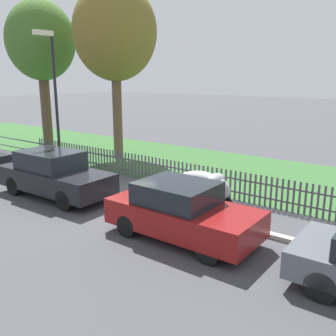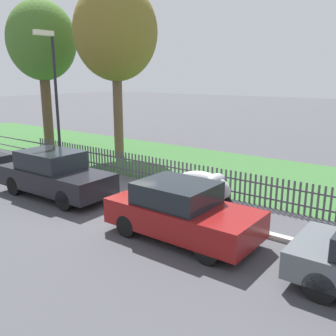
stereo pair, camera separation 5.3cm
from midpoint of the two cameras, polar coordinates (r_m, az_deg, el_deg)
The scene contains 10 objects.
ground_plane at distance 12.82m, azimuth -9.53°, elevation -4.09°, with size 120.00×120.00×0.00m, color #424247.
kerb_stone at distance 12.86m, azimuth -9.22°, elevation -3.73°, with size 42.12×0.20×0.12m, color #B2ADA3.
grass_strip at distance 16.91m, azimuth 4.07°, elevation 0.51°, with size 42.12×6.68×0.01m, color #33602D.
park_fence at distance 14.19m, azimuth -3.27°, elevation -0.09°, with size 42.12×0.05×0.98m.
parked_car_black_saloon at distance 12.89m, azimuth -17.05°, elevation -0.91°, with size 4.22×1.74×1.52m.
parked_car_navy_estate at distance 9.21m, azimuth 1.94°, elevation -6.58°, with size 3.78×1.69×1.41m.
covered_motorcycle at distance 11.29m, azimuth 5.36°, elevation -2.81°, with size 1.98×0.86×1.14m.
tree_nearest_kerb at distance 21.93m, azimuth -18.88°, elevation 17.71°, with size 3.61×3.61×7.79m.
tree_behind_motorcycle at distance 18.50m, azimuth -8.19°, elevation 19.73°, with size 3.89×3.89×8.12m.
street_lamp at distance 15.03m, azimuth -17.24°, elevation 11.62°, with size 0.20×0.79×5.50m.
Camera 1 is at (8.91, -8.32, 3.93)m, focal length 40.00 mm.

